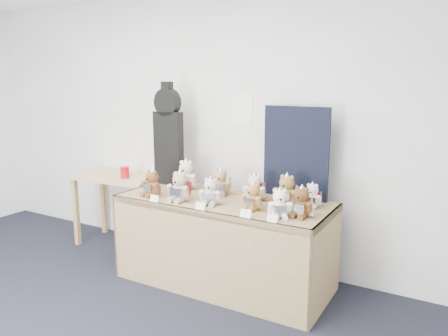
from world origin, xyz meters
The scene contains 21 objects.
room_shell centered at (0.50, 2.49, 1.54)m, with size 6.00×6.00×6.00m.
display_table centered at (0.60, 1.88, 0.62)m, with size 1.91×0.80×0.79m.
side_table centered at (-0.89, 2.21, 0.67)m, with size 0.99×0.60×0.80m.
guitar_case centered at (-0.17, 2.18, 1.29)m, with size 0.31×0.10×1.02m.
navy_board centered at (1.12, 2.32, 1.20)m, with size 0.61×0.02×0.82m, color black.
red_cup centered at (-0.74, 2.15, 0.86)m, with size 0.09×0.09×0.12m, color #B20B16.
teddy_front_far_left centered at (-0.03, 1.74, 0.90)m, with size 0.22×0.19×0.27m.
teddy_front_left centered at (0.29, 1.72, 0.91)m, with size 0.24×0.20×0.30m.
teddy_front_centre centered at (0.58, 1.76, 0.90)m, with size 0.22×0.19×0.26m.
teddy_front_right centered at (0.96, 1.81, 0.89)m, with size 0.21×0.18×0.25m.
teddy_front_far_right centered at (1.23, 1.73, 0.89)m, with size 0.21×0.21×0.26m.
teddy_front_end centered at (1.36, 1.82, 0.90)m, with size 0.22×0.18×0.27m.
teddy_back_left centered at (0.09, 2.11, 0.92)m, with size 0.27×0.23×0.32m.
teddy_back_centre_left centered at (0.50, 2.07, 0.90)m, with size 0.23×0.21×0.27m.
teddy_back_centre_right centered at (0.85, 2.06, 0.90)m, with size 0.22×0.20×0.27m.
teddy_back_right centered at (1.14, 2.06, 0.91)m, with size 0.24×0.19×0.30m.
teddy_back_end centered at (1.35, 2.11, 0.88)m, with size 0.19×0.16×0.23m.
entry_card_a centered at (0.12, 1.57, 0.83)m, with size 0.08×0.00×0.06m, color white.
entry_card_b centered at (0.60, 1.58, 0.83)m, with size 0.09×0.00×0.06m, color white.
entry_card_c centered at (1.01, 1.58, 0.83)m, with size 0.09×0.00×0.07m, color white.
entry_card_d centered at (1.23, 1.58, 0.82)m, with size 0.08×0.00×0.06m, color white.
Camera 1 is at (2.46, -1.28, 1.83)m, focal length 35.00 mm.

